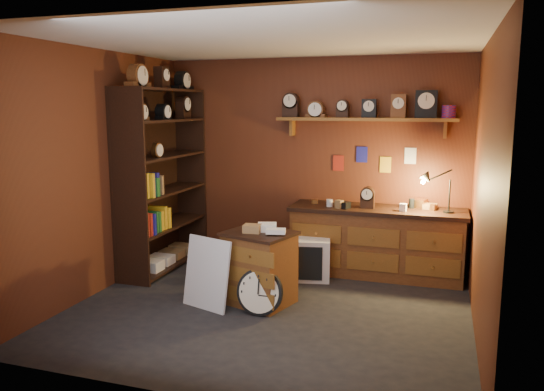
{
  "coord_description": "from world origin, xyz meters",
  "views": [
    {
      "loc": [
        1.63,
        -4.98,
        2.08
      ],
      "look_at": [
        -0.09,
        0.35,
        1.13
      ],
      "focal_mm": 35.0,
      "sensor_mm": 36.0,
      "label": 1
    }
  ],
  "objects_px": {
    "shelving_unit": "(160,172)",
    "workbench": "(376,238)",
    "low_cabinet": "(259,265)",
    "big_round_clock": "(260,292)"
  },
  "relations": [
    {
      "from": "shelving_unit",
      "to": "workbench",
      "type": "xyz_separation_m",
      "value": [
        2.7,
        0.49,
        -0.78
      ]
    },
    {
      "from": "low_cabinet",
      "to": "shelving_unit",
      "type": "bearing_deg",
      "value": 169.43
    },
    {
      "from": "shelving_unit",
      "to": "workbench",
      "type": "bearing_deg",
      "value": 10.38
    },
    {
      "from": "shelving_unit",
      "to": "low_cabinet",
      "type": "relative_size",
      "value": 2.97
    },
    {
      "from": "low_cabinet",
      "to": "workbench",
      "type": "bearing_deg",
      "value": 69.16
    },
    {
      "from": "workbench",
      "to": "low_cabinet",
      "type": "height_order",
      "value": "workbench"
    },
    {
      "from": "workbench",
      "to": "big_round_clock",
      "type": "xyz_separation_m",
      "value": [
        -0.95,
        -1.65,
        -0.24
      ]
    },
    {
      "from": "shelving_unit",
      "to": "big_round_clock",
      "type": "xyz_separation_m",
      "value": [
        1.75,
        -1.16,
        -1.02
      ]
    },
    {
      "from": "big_round_clock",
      "to": "low_cabinet",
      "type": "bearing_deg",
      "value": 109.92
    },
    {
      "from": "workbench",
      "to": "big_round_clock",
      "type": "bearing_deg",
      "value": -120.01
    }
  ]
}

